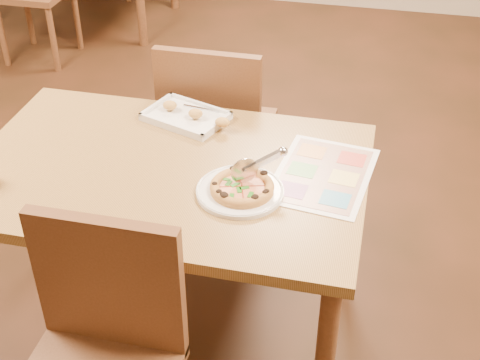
% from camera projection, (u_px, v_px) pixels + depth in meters
% --- Properties ---
extents(dining_table, '(1.30, 0.85, 0.72)m').
position_uv_depth(dining_table, '(168.00, 188.00, 2.23)').
color(dining_table, olive).
rests_on(dining_table, ground).
extents(chair_near, '(0.42, 0.42, 0.47)m').
position_uv_depth(chair_near, '(101.00, 338.00, 1.79)').
color(chair_near, brown).
rests_on(chair_near, ground).
extents(chair_far, '(0.42, 0.42, 0.47)m').
position_uv_depth(chair_far, '(215.00, 118.00, 2.75)').
color(chair_far, brown).
rests_on(chair_far, ground).
extents(plate, '(0.28, 0.28, 0.01)m').
position_uv_depth(plate, '(240.00, 191.00, 2.06)').
color(plate, silver).
rests_on(plate, dining_table).
extents(pizza, '(0.20, 0.20, 0.03)m').
position_uv_depth(pizza, '(242.00, 187.00, 2.05)').
color(pizza, '#D28C47').
rests_on(pizza, plate).
extents(pizza_cutter, '(0.15, 0.10, 0.10)m').
position_uv_depth(pizza_cutter, '(257.00, 165.00, 2.04)').
color(pizza_cutter, silver).
rests_on(pizza_cutter, pizza).
extents(appetizer_tray, '(0.34, 0.28, 0.05)m').
position_uv_depth(appetizer_tray, '(188.00, 117.00, 2.42)').
color(appetizer_tray, white).
rests_on(appetizer_tray, dining_table).
extents(menu, '(0.34, 0.45, 0.00)m').
position_uv_depth(menu, '(323.00, 174.00, 2.14)').
color(menu, silver).
rests_on(menu, dining_table).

